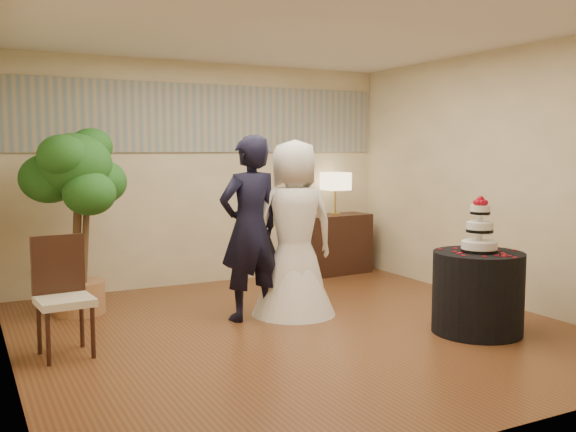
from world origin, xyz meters
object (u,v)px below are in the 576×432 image
groom (250,228)px  bride (294,228)px  console (335,244)px  ficus_tree (76,219)px  side_chair (65,297)px  table_lamp (336,194)px  cake_table (478,292)px  wedding_cake (480,224)px

groom → bride: bearing=169.1°
groom → console: 2.66m
bride → console: (1.54, 1.68, -0.50)m
ficus_tree → side_chair: size_ratio=2.00×
bride → ficus_tree: size_ratio=0.91×
table_lamp → side_chair: size_ratio=0.58×
bride → ficus_tree: ficus_tree is taller
bride → cake_table: bearing=138.4°
cake_table → ficus_tree: bearing=142.5°
bride → console: bearing=-124.9°
groom → table_lamp: 2.62m
console → table_lamp: (0.00, 0.00, 0.70)m
ficus_tree → bride: bearing=-27.9°
cake_table → console: console is taller
groom → cake_table: size_ratio=2.22×
bride → table_lamp: size_ratio=3.12×
cake_table → ficus_tree: ficus_tree is taller
table_lamp → ficus_tree: 3.58m
cake_table → bride: bearing=130.8°
side_chair → table_lamp: bearing=23.0°
side_chair → groom: bearing=6.7°
side_chair → cake_table: bearing=-21.3°
cake_table → console: (0.33, 3.07, 0.03)m
console → bride: bearing=-137.2°
bride → wedding_cake: size_ratio=3.47×
cake_table → wedding_cake: 0.64m
cake_table → ficus_tree: 4.07m
cake_table → side_chair: side_chair is taller
bride → table_lamp: bearing=-124.9°
wedding_cake → table_lamp: 3.09m
groom → side_chair: (-1.84, -0.37, -0.43)m
groom → side_chair: groom is taller
groom → cake_table: (1.69, -1.42, -0.55)m
groom → side_chair: size_ratio=1.87×
wedding_cake → console: (0.33, 3.07, -0.61)m
cake_table → side_chair: size_ratio=0.84×
bride → console: 2.33m
cake_table → side_chair: (-3.53, 1.05, 0.11)m
cake_table → table_lamp: table_lamp is taller
bride → side_chair: size_ratio=1.83×
bride → ficus_tree: 2.25m
table_lamp → wedding_cake: bearing=-96.2°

